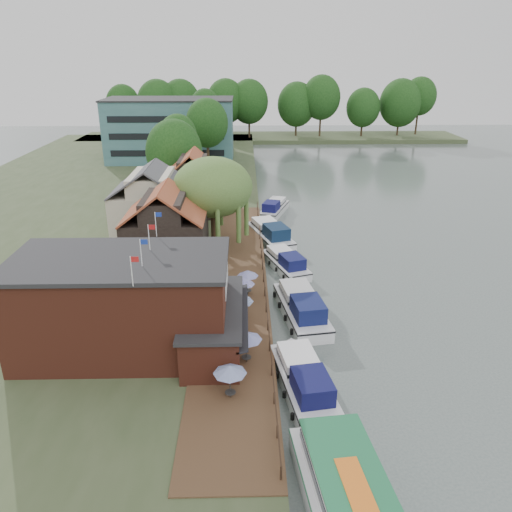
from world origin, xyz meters
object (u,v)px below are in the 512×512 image
object	(u,v)px
umbrella_2	(231,324)
cruiser_1	(302,304)
umbrella_4	(244,291)
umbrella_5	(248,282)
cottage_c	(194,183)
willow	(213,205)
pub	(150,303)
cruiser_0	(304,376)
cottage_b	(153,201)
cruiser_2	(286,260)
hotel_block	(171,130)
umbrella_3	(239,308)
swan	(355,451)
umbrella_1	(246,347)
cruiser_4	(274,206)
cruiser_3	(270,231)
cottage_a	(166,228)
umbrella_0	(230,382)

from	to	relation	value
umbrella_2	cruiser_1	world-z (taller)	umbrella_2
umbrella_4	umbrella_5	xyz separation A→B (m)	(0.36, 1.74, 0.00)
cottage_c	willow	size ratio (longest dim) A/B	0.82
pub	cruiser_0	world-z (taller)	pub
cottage_b	cruiser_0	world-z (taller)	cottage_b
cottage_c	cruiser_1	xyz separation A→B (m)	(11.82, -27.99, -3.93)
umbrella_4	cruiser_2	bearing A→B (deg)	65.51
cruiser_0	cruiser_2	xyz separation A→B (m)	(0.37, 20.80, -0.13)
umbrella_4	hotel_block	bearing A→B (deg)	102.95
cruiser_0	umbrella_4	bearing A→B (deg)	101.26
umbrella_3	umbrella_4	size ratio (longest dim) A/B	1.00
willow	cruiser_2	distance (m)	9.91
swan	umbrella_1	bearing A→B (deg)	128.29
hotel_block	cruiser_2	world-z (taller)	hotel_block
cottage_c	cruiser_4	xyz separation A→B (m)	(11.17, 2.64, -4.17)
cruiser_3	umbrella_3	bearing A→B (deg)	-117.27
cottage_b	umbrella_4	bearing A→B (deg)	-59.46
umbrella_2	cruiser_4	xyz separation A→B (m)	(5.39, 35.64, -1.20)
cruiser_4	hotel_block	bearing A→B (deg)	137.58
cruiser_1	cruiser_4	xyz separation A→B (m)	(-0.65, 30.63, -0.23)
umbrella_5	swan	distance (m)	19.73
pub	umbrella_1	distance (m)	7.71
cottage_a	umbrella_1	world-z (taller)	cottage_a
cottage_c	cruiser_4	world-z (taller)	cottage_c
cottage_a	cruiser_3	world-z (taller)	cottage_a
cottage_c	umbrella_4	distance (m)	28.27
umbrella_5	cruiser_3	size ratio (longest dim) A/B	0.22
umbrella_3	cruiser_0	world-z (taller)	umbrella_3
cottage_a	cruiser_3	bearing A→B (deg)	42.66
umbrella_5	cruiser_2	size ratio (longest dim) A/B	0.26
umbrella_3	cruiser_2	xyz separation A→B (m)	(4.81, 13.02, -1.18)
cottage_b	cruiser_3	size ratio (longest dim) A/B	0.90
willow	umbrella_2	world-z (taller)	willow
umbrella_1	umbrella_4	world-z (taller)	same
pub	cottage_b	distance (m)	25.33
umbrella_3	cruiser_3	xyz separation A→B (m)	(3.59, 21.68, -0.97)
cottage_a	cruiser_2	size ratio (longest dim) A/B	0.93
hotel_block	cruiser_2	xyz separation A→B (m)	(19.24, -54.51, -6.05)
cottage_a	pub	bearing A→B (deg)	-86.19
cruiser_0	cruiser_2	distance (m)	20.80
hotel_block	umbrella_3	world-z (taller)	hotel_block
umbrella_0	cruiser_3	size ratio (longest dim) A/B	0.22
willow	umbrella_4	size ratio (longest dim) A/B	4.39
umbrella_3	swan	size ratio (longest dim) A/B	5.40
umbrella_0	cruiser_3	distance (m)	31.68
pub	cruiser_1	size ratio (longest dim) A/B	1.86
umbrella_0	umbrella_5	distance (m)	14.77
hotel_block	cottage_a	xyz separation A→B (m)	(7.00, -56.00, -1.90)
hotel_block	cruiser_4	world-z (taller)	hotel_block
cruiser_0	cruiser_1	world-z (taller)	cruiser_1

